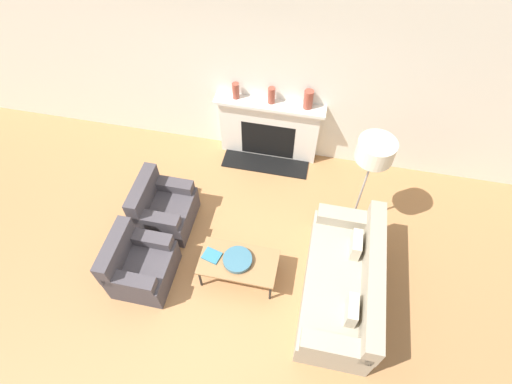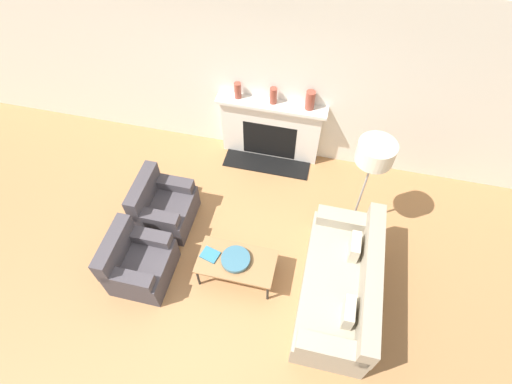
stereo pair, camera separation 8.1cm
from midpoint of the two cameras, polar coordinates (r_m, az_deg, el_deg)
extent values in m
plane|color=#A87547|center=(5.51, -5.49, -14.57)|extent=(18.00, 18.00, 0.00)
cube|color=silver|center=(6.07, 1.29, 16.22)|extent=(18.00, 0.06, 2.90)
cube|color=silver|center=(6.55, 2.48, 8.81)|extent=(1.59, 0.20, 1.05)
cube|color=black|center=(6.59, 2.29, 7.41)|extent=(0.87, 0.04, 0.68)
cube|color=black|center=(6.73, 1.85, 4.04)|extent=(1.43, 0.40, 0.02)
cube|color=silver|center=(6.15, 2.60, 12.31)|extent=(1.71, 0.28, 0.05)
cube|color=#9E937F|center=(5.39, 11.78, -13.29)|extent=(0.87, 1.95, 0.46)
cube|color=#9E937F|center=(5.05, 16.55, -11.81)|extent=(0.20, 1.95, 0.43)
cube|color=#9E937F|center=(5.55, 13.22, -3.89)|extent=(0.80, 0.22, 0.18)
cube|color=#9E937F|center=(4.78, 11.33, -21.04)|extent=(0.80, 0.22, 0.18)
cube|color=#C0B49C|center=(5.29, 14.32, -7.61)|extent=(0.12, 0.32, 0.28)
cube|color=#C0B49C|center=(4.90, 13.54, -16.37)|extent=(0.12, 0.32, 0.28)
cube|color=#423D42|center=(5.62, -15.46, -10.32)|extent=(0.73, 0.80, 0.43)
cube|color=#423D42|center=(5.38, -19.15, -7.55)|extent=(0.18, 0.80, 0.39)
cube|color=#423D42|center=(5.26, -17.44, -11.74)|extent=(0.65, 0.18, 0.15)
cube|color=#423D42|center=(5.49, -14.90, -6.18)|extent=(0.65, 0.18, 0.15)
cube|color=#423D42|center=(6.01, -12.16, -2.75)|extent=(0.73, 0.80, 0.43)
cube|color=#423D42|center=(5.79, -15.43, 0.11)|extent=(0.18, 0.80, 0.39)
cube|color=#423D42|center=(5.63, -13.74, -3.58)|extent=(0.65, 0.18, 0.15)
cube|color=#423D42|center=(5.94, -11.60, 1.23)|extent=(0.65, 0.18, 0.15)
cube|color=olive|center=(5.26, -2.36, -9.89)|extent=(1.02, 0.56, 0.03)
cylinder|color=black|center=(5.43, -7.84, -12.00)|extent=(0.03, 0.03, 0.39)
cylinder|color=black|center=(5.30, 2.11, -14.18)|extent=(0.03, 0.03, 0.39)
cylinder|color=black|center=(5.63, -6.35, -7.75)|extent=(0.03, 0.03, 0.39)
cylinder|color=black|center=(5.50, 3.14, -9.71)|extent=(0.03, 0.03, 0.39)
cylinder|color=#38667A|center=(5.24, -2.47, -9.74)|extent=(0.13, 0.13, 0.02)
cylinder|color=#38667A|center=(5.21, -2.48, -9.56)|extent=(0.38, 0.38, 0.05)
cube|color=teal|center=(5.30, -6.14, -8.89)|extent=(0.26, 0.23, 0.02)
cylinder|color=gray|center=(6.20, 13.86, -4.13)|extent=(0.35, 0.35, 0.03)
cylinder|color=gray|center=(5.63, 15.27, -0.09)|extent=(0.03, 0.03, 1.42)
cylinder|color=beige|center=(5.03, 17.20, 5.44)|extent=(0.47, 0.47, 0.27)
cylinder|color=brown|center=(6.17, -2.24, 14.30)|extent=(0.11, 0.11, 0.26)
cylinder|color=brown|center=(6.07, 2.88, 13.59)|extent=(0.11, 0.11, 0.26)
cylinder|color=brown|center=(6.02, 8.13, 12.86)|extent=(0.14, 0.14, 0.30)
camera|label=1|loc=(0.04, -89.60, 0.53)|focal=28.00mm
camera|label=2|loc=(0.04, 90.40, -0.53)|focal=28.00mm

